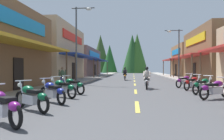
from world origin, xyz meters
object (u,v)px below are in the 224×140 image
object	(u,v)px
motorcycle_parked_left_3	(62,88)
pedestrian_browsing	(62,75)
motorcycle_parked_right_4	(203,85)
motorcycle_parked_right_3	(215,89)
streetlamp_left	(79,35)
motorcycle_parked_left_0	(2,106)
rider_cruising_trailing	(125,75)
motorcycle_parked_left_4	(72,85)
streetlamp_right	(176,47)
rider_cruising_lead	(147,79)
motorcycle_parked_left_1	(31,97)
motorcycle_parked_right_5	(193,83)
motorcycle_parked_right_6	(185,81)
motorcycle_parked_left_2	(52,91)

from	to	relation	value
motorcycle_parked_left_3	pedestrian_browsing	distance (m)	6.20
motorcycle_parked_right_4	motorcycle_parked_right_3	bearing A→B (deg)	-134.80
streetlamp_left	motorcycle_parked_left_0	world-z (taller)	streetlamp_left
motorcycle_parked_left_0	rider_cruising_trailing	world-z (taller)	rider_cruising_trailing
motorcycle_parked_left_4	streetlamp_right	bearing A→B (deg)	-87.28
motorcycle_parked_right_4	pedestrian_browsing	distance (m)	10.14
streetlamp_right	motorcycle_parked_left_0	distance (m)	22.04
streetlamp_right	motorcycle_parked_left_3	xyz separation A→B (m)	(-8.52, -15.10, -3.41)
motorcycle_parked_left_0	pedestrian_browsing	size ratio (longest dim) A/B	1.19
motorcycle_parked_left_3	motorcycle_parked_left_4	distance (m)	1.51
streetlamp_left	rider_cruising_lead	xyz separation A→B (m)	(5.70, -3.24, -3.73)
streetlamp_left	motorcycle_parked_left_1	size ratio (longest dim) A/B	3.74
streetlamp_left	rider_cruising_trailing	distance (m)	8.65
motorcycle_parked_right_5	motorcycle_parked_left_0	bearing A→B (deg)	-172.15
motorcycle_parked_right_6	motorcycle_parked_left_1	bearing A→B (deg)	-168.73
motorcycle_parked_left_0	rider_cruising_lead	bearing A→B (deg)	-80.00
motorcycle_parked_left_1	motorcycle_parked_left_4	world-z (taller)	same
motorcycle_parked_right_3	pedestrian_browsing	world-z (taller)	pedestrian_browsing
motorcycle_parked_right_3	motorcycle_parked_left_3	distance (m)	7.37
motorcycle_parked_right_6	motorcycle_parked_left_1	size ratio (longest dim) A/B	0.92
rider_cruising_trailing	pedestrian_browsing	size ratio (longest dim) A/B	1.39
motorcycle_parked_right_5	rider_cruising_lead	distance (m)	3.05
motorcycle_parked_left_4	rider_cruising_trailing	distance (m)	13.65
streetlamp_left	rider_cruising_lead	distance (m)	7.54
motorcycle_parked_right_6	motorcycle_parked_left_4	world-z (taller)	same
motorcycle_parked_left_0	pedestrian_browsing	distance (m)	11.05
motorcycle_parked_right_4	motorcycle_parked_left_2	distance (m)	8.30
motorcycle_parked_right_6	motorcycle_parked_right_3	bearing A→B (deg)	-131.03
motorcycle_parked_left_1	pedestrian_browsing	size ratio (longest dim) A/B	1.19
motorcycle_parked_right_4	motorcycle_parked_left_3	size ratio (longest dim) A/B	0.90
motorcycle_parked_left_4	rider_cruising_lead	size ratio (longest dim) A/B	0.85
motorcycle_parked_right_3	motorcycle_parked_right_5	size ratio (longest dim) A/B	1.16
streetlamp_left	rider_cruising_lead	world-z (taller)	streetlamp_left
motorcycle_parked_right_4	motorcycle_parked_left_4	size ratio (longest dim) A/B	0.91
motorcycle_parked_left_1	motorcycle_parked_left_2	xyz separation A→B (m)	(0.09, 1.65, 0.00)
streetlamp_right	rider_cruising_lead	bearing A→B (deg)	-111.58
streetlamp_left	motorcycle_parked_right_5	world-z (taller)	streetlamp_left
motorcycle_parked_left_4	pedestrian_browsing	distance (m)	4.83
motorcycle_parked_left_4	motorcycle_parked_right_4	bearing A→B (deg)	-139.52
streetlamp_left	motorcycle_parked_right_5	distance (m)	10.24
motorcycle_parked_left_2	motorcycle_parked_right_5	bearing A→B (deg)	-100.27
motorcycle_parked_left_2	rider_cruising_lead	xyz separation A→B (m)	(4.34, 6.47, 0.17)
pedestrian_browsing	motorcycle_parked_left_2	bearing A→B (deg)	169.16
motorcycle_parked_left_2	rider_cruising_trailing	distance (m)	16.72
streetlamp_right	motorcycle_parked_left_3	distance (m)	17.67
motorcycle_parked_left_1	rider_cruising_lead	world-z (taller)	rider_cruising_lead
motorcycle_parked_left_3	motorcycle_parked_left_4	xyz separation A→B (m)	(0.06, 1.51, 0.00)
motorcycle_parked_left_4	motorcycle_parked_left_1	bearing A→B (deg)	124.44
motorcycle_parked_left_4	rider_cruising_lead	world-z (taller)	rider_cruising_lead
streetlamp_right	motorcycle_parked_right_4	xyz separation A→B (m)	(-1.05, -12.83, -3.41)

